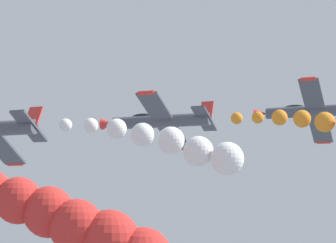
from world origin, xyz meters
The scene contains 5 objects.
smoke_trail_left_inner centered at (-24.01, -2.64, 99.18)m, with size 5.15×22.16×7.92m.
smoke_trail_right_inner centered at (-13.41, -6.06, 103.89)m, with size 2.37×13.57×4.29m.
airplane_left_outer centered at (0.55, 1.07, 107.48)m, with size 8.82×10.35×4.36m.
smoke_trail_left_outer centered at (-0.12, -14.07, 106.61)m, with size 2.72×12.67×2.69m.
airplane_right_outer centered at (12.19, -10.04, 109.30)m, with size 8.13×10.35×5.63m.
Camera 1 is at (-59.41, -23.18, 99.36)m, focal length 79.90 mm.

